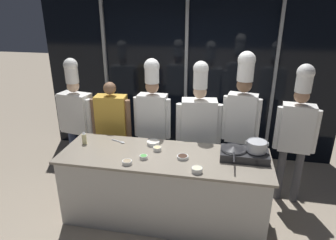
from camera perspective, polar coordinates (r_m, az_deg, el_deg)
The scene contains 20 objects.
ground_plane at distance 4.07m, azimuth -0.71°, elevation -17.78°, with size 24.00×24.00×0.00m, color gray.
window_wall_back at distance 5.15m, azimuth 3.49°, elevation 7.63°, with size 5.02×0.09×2.70m.
demo_counter at distance 3.81m, azimuth -0.74°, elevation -12.57°, with size 2.50×0.84×0.89m.
portable_stove at distance 3.59m, azimuth 14.33°, elevation -6.36°, with size 0.55×0.33×0.11m.
frying_pan at distance 3.55m, azimuth 12.40°, elevation -5.22°, with size 0.30×0.51×0.04m.
stock_pot at distance 3.55m, azimuth 16.55°, elevation -4.76°, with size 0.25×0.23×0.12m.
squeeze_bottle_oil at distance 3.96m, azimuth -15.67°, elevation -3.29°, with size 0.06×0.06×0.17m.
prep_bowl_mushrooms at distance 3.41m, azimuth -7.80°, elevation -7.93°, with size 0.11×0.11×0.04m.
prep_bowl_onion at distance 3.82m, azimuth -2.85°, elevation -4.33°, with size 0.17×0.17×0.05m.
prep_bowl_scallions at distance 3.49m, azimuth -4.68°, elevation -7.01°, with size 0.10×0.10×0.04m.
prep_bowl_soy_glaze at distance 3.50m, azimuth 2.80°, elevation -7.01°, with size 0.14×0.14×0.04m.
prep_bowl_ginger at distance 3.67m, azimuth -2.06°, elevation -5.45°, with size 0.10×0.10×0.05m.
prep_bowl_noodles at distance 3.24m, azimuth 5.54°, elevation -9.38°, with size 0.12×0.12×0.06m.
serving_spoon_slotted at distance 3.93m, azimuth -9.06°, elevation -4.11°, with size 0.21×0.10×0.02m.
chef_head at distance 4.68m, azimuth -17.09°, elevation 1.16°, with size 0.60×0.33×1.86m.
person_guest at distance 4.45m, azimuth -10.59°, elevation -0.64°, with size 0.58×0.26×1.55m.
chef_sous at distance 4.21m, azimuth -2.95°, elevation 1.05°, with size 0.53×0.22×1.90m.
chef_line at distance 4.15m, azimuth 5.88°, elevation -0.39°, with size 0.63×0.31×1.88m.
chef_pastry at distance 4.06m, azimuth 13.85°, elevation 1.28°, with size 0.49×0.25×2.03m.
chef_apprentice at distance 4.15m, azimuth 23.32°, elevation -1.04°, with size 0.52×0.25×1.90m.
Camera 1 is at (0.65, -3.09, 2.57)m, focal length 32.00 mm.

